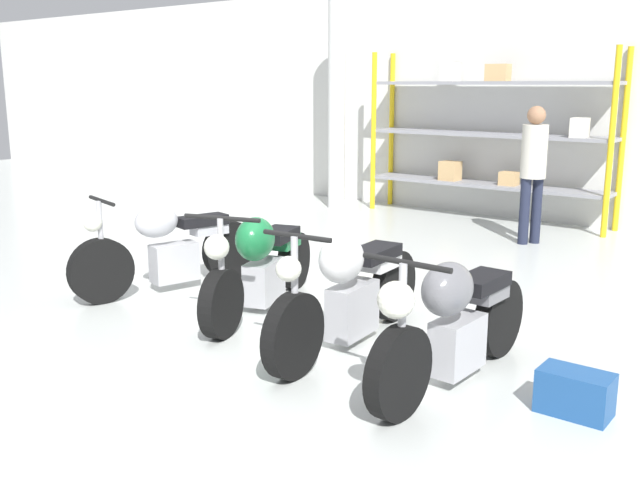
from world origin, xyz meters
TOP-DOWN VIEW (x-y plane):
  - ground_plane at (0.00, 0.00)m, footprint 30.00×30.00m
  - back_wall at (0.00, 6.04)m, footprint 30.00×0.08m
  - shelving_rack at (-0.86, 5.67)m, footprint 3.81×0.63m
  - support_pillar at (-3.27, 5.12)m, footprint 0.28×0.28m
  - motorcycle_silver at (-1.71, 0.16)m, footprint 0.77×1.98m
  - motorcycle_green at (-0.54, 0.22)m, footprint 0.91×2.06m
  - motorcycle_white at (0.61, -0.01)m, footprint 0.55×2.14m
  - motorcycle_grey at (1.60, -0.21)m, footprint 0.62×1.97m
  - person_browsing at (0.34, 4.42)m, footprint 0.44×0.44m
  - toolbox at (2.42, -0.14)m, footprint 0.44×0.26m

SIDE VIEW (x-z plane):
  - ground_plane at x=0.00m, z-range 0.00..0.00m
  - toolbox at x=2.42m, z-range 0.00..0.28m
  - motorcycle_silver at x=-1.71m, z-range -0.07..0.92m
  - motorcycle_green at x=-0.54m, z-range -0.06..0.94m
  - motorcycle_white at x=0.61m, z-range -0.06..0.97m
  - motorcycle_grey at x=1.60m, z-range -0.05..0.95m
  - person_browsing at x=0.34m, z-range 0.16..1.92m
  - shelving_rack at x=-0.86m, z-range 0.06..2.57m
  - back_wall at x=0.00m, z-range 0.00..3.60m
  - support_pillar at x=-3.27m, z-range 0.00..3.60m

